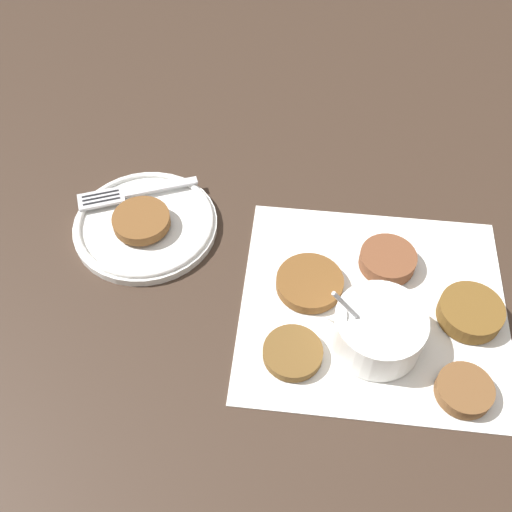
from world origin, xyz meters
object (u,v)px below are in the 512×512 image
fritter_on_plate (141,221)px  sauce_bowl (376,331)px  serving_plate (145,224)px  fork (125,194)px

fritter_on_plate → sauce_bowl: bearing=154.7°
sauce_bowl → serving_plate: (0.30, -0.15, -0.02)m
sauce_bowl → serving_plate: bearing=-26.6°
sauce_bowl → fork: size_ratio=0.70×
sauce_bowl → fritter_on_plate: (0.30, -0.14, -0.00)m
fritter_on_plate → fork: 0.06m
sauce_bowl → serving_plate: sauce_bowl is taller
sauce_bowl → serving_plate: size_ratio=0.59×
serving_plate → fritter_on_plate: size_ratio=2.54×
fork → sauce_bowl: bearing=150.2°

